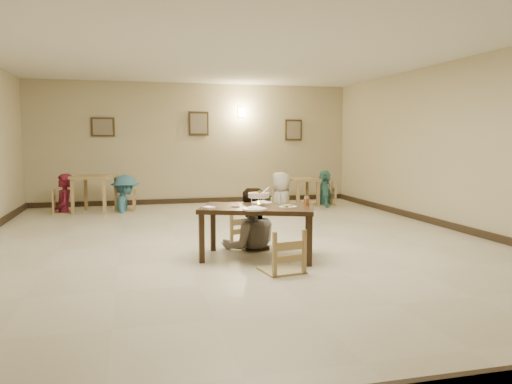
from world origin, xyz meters
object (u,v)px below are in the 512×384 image
object	(u,v)px
chair_far	(249,215)
bg_diner_b	(125,175)
chair_near	(282,231)
bg_diner_c	(281,172)
bg_chair_rl	(281,188)
bg_chair_rr	(325,184)
bg_diner_d	(325,170)
bg_diner_a	(63,174)
curry_warmer	(259,195)
bg_chair_ll	(64,191)
drink_glass	(307,202)
bg_chair_lr	(125,192)
main_table	(258,212)
bg_table_right	(303,184)
main_diner	(250,188)
bg_table_left	(94,182)

from	to	relation	value
chair_far	bg_diner_b	size ratio (longest dim) A/B	0.59
chair_near	bg_diner_c	bearing A→B (deg)	-116.25
chair_near	bg_chair_rl	size ratio (longest dim) A/B	1.12
bg_chair_rr	bg_diner_d	xyz separation A→B (m)	(0.00, 0.00, 0.33)
bg_diner_a	curry_warmer	bearing A→B (deg)	22.38
bg_chair_ll	chair_far	bearing A→B (deg)	-146.39
drink_glass	bg_chair_lr	bearing A→B (deg)	114.89
bg_chair_lr	bg_chair_ll	bearing A→B (deg)	-83.57
curry_warmer	main_table	bearing A→B (deg)	-135.69
chair_near	bg_chair_lr	distance (m)	6.11
bg_table_right	bg_diner_b	distance (m)	4.17
main_diner	bg_diner_a	world-z (taller)	main_diner
main_table	chair_near	distance (m)	0.77
main_diner	curry_warmer	xyz separation A→B (m)	(-0.04, -0.62, -0.04)
bg_diner_d	bg_diner_c	bearing A→B (deg)	103.68
drink_glass	bg_diner_c	size ratio (longest dim) A/B	0.08
chair_near	bg_chair_rr	bearing A→B (deg)	-125.97
drink_glass	bg_table_right	xyz separation A→B (m)	(1.75, 5.07, -0.23)
bg_diner_b	bg_diner_d	bearing A→B (deg)	-93.36
curry_warmer	chair_near	bearing A→B (deg)	-83.44
main_table	bg_diner_a	bearing A→B (deg)	142.13
bg_chair_rr	bg_diner_a	bearing A→B (deg)	-80.36
chair_far	bg_table_right	distance (m)	4.78
bg_diner_a	bg_diner_d	bearing A→B (deg)	79.22
chair_near	bg_diner_d	xyz separation A→B (m)	(2.84, 5.64, 0.36)
bg_chair_rl	bg_chair_rr	size ratio (longest dim) A/B	0.84
chair_far	bg_diner_a	bearing A→B (deg)	106.43
bg_table_left	bg_chair_rr	world-z (taller)	bg_chair_rr
chair_far	bg_diner_b	bearing A→B (deg)	93.46
main_diner	bg_diner_c	bearing A→B (deg)	-109.61
main_diner	bg_chair_lr	size ratio (longest dim) A/B	2.02
main_diner	bg_diner_b	world-z (taller)	main_diner
bg_chair_rr	bg_diner_c	xyz separation A→B (m)	(-1.11, 0.01, 0.30)
drink_glass	bg_chair_rl	world-z (taller)	bg_chair_rl
chair_near	bg_table_right	distance (m)	6.13
bg_table_left	bg_chair_lr	bearing A→B (deg)	5.53
chair_near	bg_table_right	world-z (taller)	chair_near
curry_warmer	drink_glass	xyz separation A→B (m)	(0.63, -0.15, -0.09)
chair_near	main_diner	distance (m)	1.44
bg_chair_rl	drink_glass	bearing A→B (deg)	-176.70
chair_far	bg_table_left	world-z (taller)	chair_far
main_table	bg_chair_rr	world-z (taller)	bg_chair_rr
bg_diner_a	bg_diner_c	world-z (taller)	bg_diner_a
main_diner	curry_warmer	bearing A→B (deg)	89.78
main_table	chair_near	world-z (taller)	chair_near
bg_chair_rl	bg_diner_d	size ratio (longest dim) A/B	0.52
chair_near	bg_chair_rl	xyz separation A→B (m)	(1.73, 5.65, -0.05)
chair_far	bg_diner_c	bearing A→B (deg)	47.31
main_table	bg_table_right	distance (m)	5.49
main_table	bg_chair_ll	bearing A→B (deg)	142.13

